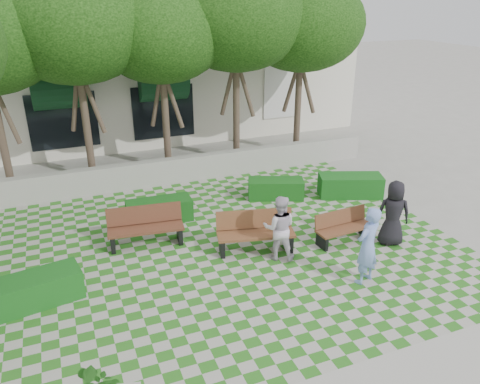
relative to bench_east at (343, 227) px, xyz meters
name	(u,v)px	position (x,y,z in m)	size (l,w,h in m)	color
ground	(244,269)	(-3.05, -0.32, -0.42)	(90.00, 90.00, 0.00)	gray
lawn	(230,250)	(-3.05, 0.68, -0.41)	(12.00, 12.00, 0.00)	#2B721E
retaining_wall	(178,170)	(-3.05, 5.88, 0.03)	(15.00, 0.36, 0.90)	#9E9B93
bench_east	(343,227)	(0.00, 0.00, 0.00)	(1.67, 0.66, 0.86)	brown
bench_mid	(255,232)	(-2.40, 0.47, 0.09)	(2.11, 1.12, 1.06)	brown
bench_west	(146,227)	(-5.00, 1.84, 0.09)	(2.05, 0.89, 1.04)	#512B1B
hedge_east	(350,186)	(1.95, 2.54, -0.06)	(2.05, 0.82, 0.72)	#144E19
hedge_midright	(276,189)	(-0.42, 3.32, -0.10)	(1.80, 0.72, 0.63)	#144B16
hedge_midleft	(159,211)	(-4.36, 3.08, -0.08)	(1.89, 0.76, 0.66)	#134715
hedge_west	(35,290)	(-7.77, 0.14, -0.08)	(1.93, 0.77, 0.68)	#144D18
person_blue	(367,246)	(-0.62, -1.83, 0.54)	(0.70, 0.46, 1.91)	#7B99E1
person_dark	(393,213)	(1.12, -0.58, 0.48)	(0.88, 0.57, 1.80)	black
person_white	(279,228)	(-2.01, -0.12, 0.44)	(0.83, 0.65, 1.71)	silver
tree_row	(111,32)	(-4.91, 5.63, 4.76)	(17.70, 13.40, 7.41)	#47382B
building	(152,75)	(-2.12, 13.76, 2.10)	(18.00, 8.92, 5.15)	silver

